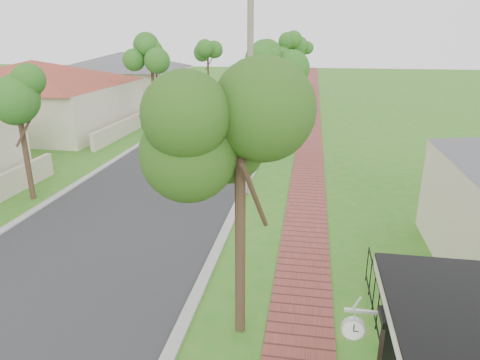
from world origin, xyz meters
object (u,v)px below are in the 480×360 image
Objects in this scene: near_tree at (240,151)px; station_clock at (354,327)px; parked_car_white at (283,93)px; utility_pole at (250,88)px; parked_car_red at (270,117)px.

near_tree is 3.67m from station_clock.
parked_car_white is 27.03m from utility_pole.
station_clock reaches higher than parked_car_red.
near_tree is at bearing 135.36° from station_clock.
utility_pole is 11.30m from station_clock.
parked_car_white is 0.74× the size of near_tree.
parked_car_red is at bearing 94.05° from near_tree.
near_tree reaches higher than parked_car_red.
parked_car_white is 35.48m from near_tree.
station_clock is (2.13, -2.10, -2.13)m from near_tree.
station_clock is at bearing -70.89° from parked_car_red.
near_tree is at bearing -93.49° from parked_car_white.
utility_pole is 13.12× the size of station_clock.
station_clock is (3.66, -23.78, 1.21)m from parked_car_red.
near_tree is at bearing -75.59° from parked_car_red.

